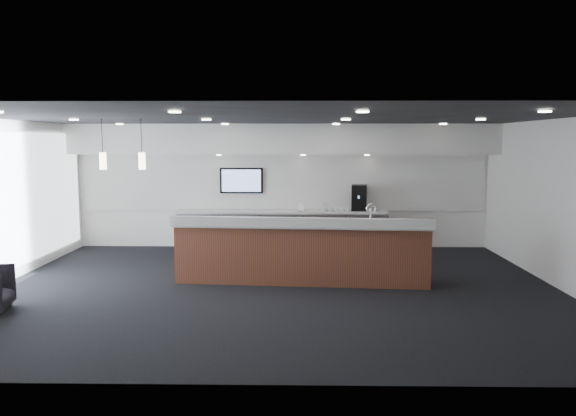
{
  "coord_description": "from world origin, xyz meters",
  "views": [
    {
      "loc": [
        0.38,
        -9.74,
        2.59
      ],
      "look_at": [
        0.18,
        1.3,
        1.29
      ],
      "focal_mm": 35.0,
      "sensor_mm": 36.0,
      "label": 1
    }
  ],
  "objects": [
    {
      "name": "back_wall",
      "position": [
        0.0,
        4.0,
        1.5
      ],
      "size": [
        10.0,
        0.02,
        3.0
      ],
      "primitive_type": "cube",
      "color": "white",
      "rests_on": "ground"
    },
    {
      "name": "coffee_machine",
      "position": [
        1.85,
        3.66,
        1.26
      ],
      "size": [
        0.4,
        0.5,
        0.62
      ],
      "rotation": [
        0.0,
        0.0,
        -0.13
      ],
      "color": "black",
      "rests_on": "back_credenza"
    },
    {
      "name": "info_sign_right",
      "position": [
        1.04,
        3.58,
        1.06
      ],
      "size": [
        0.16,
        0.05,
        0.22
      ],
      "primitive_type": "cube",
      "rotation": [
        0.0,
        0.0,
        0.21
      ],
      "color": "silver",
      "rests_on": "back_credenza"
    },
    {
      "name": "cup_2",
      "position": [
        1.29,
        3.56,
        0.99
      ],
      "size": [
        0.11,
        0.11,
        0.09
      ],
      "primitive_type": "imported",
      "rotation": [
        0.0,
        0.0,
        1.29
      ],
      "color": "white",
      "rests_on": "back_credenza"
    },
    {
      "name": "cup_4",
      "position": [
        1.01,
        3.56,
        0.99
      ],
      "size": [
        0.13,
        0.13,
        0.09
      ],
      "primitive_type": "imported",
      "rotation": [
        0.0,
        0.0,
        2.58
      ],
      "color": "white",
      "rests_on": "back_credenza"
    },
    {
      "name": "ground",
      "position": [
        0.0,
        0.0,
        0.0
      ],
      "size": [
        10.0,
        10.0,
        0.0
      ],
      "primitive_type": "plane",
      "color": "black",
      "rests_on": "ground"
    },
    {
      "name": "back_credenza",
      "position": [
        -0.0,
        3.64,
        0.48
      ],
      "size": [
        5.06,
        0.66,
        0.95
      ],
      "color": "gray",
      "rests_on": "ground"
    },
    {
      "name": "pendant_right",
      "position": [
        -3.1,
        0.8,
        2.25
      ],
      "size": [
        0.12,
        0.12,
        0.3
      ],
      "primitive_type": "cylinder",
      "color": "#FFF0C6",
      "rests_on": "ceiling"
    },
    {
      "name": "right_wall",
      "position": [
        5.0,
        0.0,
        1.5
      ],
      "size": [
        0.02,
        8.0,
        3.0
      ],
      "primitive_type": "cube",
      "color": "white",
      "rests_on": "ground"
    },
    {
      "name": "pendant_left",
      "position": [
        -2.4,
        0.8,
        2.25
      ],
      "size": [
        0.12,
        0.12,
        0.3
      ],
      "primitive_type": "cylinder",
      "color": "#FFF0C6",
      "rests_on": "ceiling"
    },
    {
      "name": "cup_1",
      "position": [
        1.43,
        3.56,
        0.99
      ],
      "size": [
        0.13,
        0.13,
        0.09
      ],
      "primitive_type": "imported",
      "rotation": [
        0.0,
        0.0,
        0.65
      ],
      "color": "white",
      "rests_on": "back_credenza"
    },
    {
      "name": "ceiling",
      "position": [
        0.0,
        0.0,
        3.0
      ],
      "size": [
        10.0,
        8.0,
        0.02
      ],
      "primitive_type": "cube",
      "color": "black",
      "rests_on": "back_wall"
    },
    {
      "name": "alcove_panel",
      "position": [
        0.0,
        3.97,
        1.6
      ],
      "size": [
        9.8,
        0.06,
        1.4
      ],
      "primitive_type": "cube",
      "color": "white",
      "rests_on": "back_wall"
    },
    {
      "name": "ceiling_can_lights",
      "position": [
        0.0,
        0.0,
        2.97
      ],
      "size": [
        7.0,
        5.0,
        0.02
      ],
      "primitive_type": null,
      "color": "white",
      "rests_on": "ceiling"
    },
    {
      "name": "info_sign_left",
      "position": [
        0.45,
        3.52,
        1.05
      ],
      "size": [
        0.15,
        0.07,
        0.21
      ],
      "primitive_type": "cube",
      "rotation": [
        0.0,
        0.0,
        -0.33
      ],
      "color": "silver",
      "rests_on": "back_credenza"
    },
    {
      "name": "wall_tv",
      "position": [
        -1.0,
        3.91,
        1.65
      ],
      "size": [
        1.05,
        0.08,
        0.62
      ],
      "color": "black",
      "rests_on": "back_wall"
    },
    {
      "name": "soffit_bulkhead",
      "position": [
        0.0,
        3.55,
        2.65
      ],
      "size": [
        10.0,
        0.9,
        0.7
      ],
      "primitive_type": "cube",
      "color": "white",
      "rests_on": "back_wall"
    },
    {
      "name": "cup_3",
      "position": [
        1.15,
        3.56,
        0.99
      ],
      "size": [
        0.12,
        0.12,
        0.09
      ],
      "primitive_type": "imported",
      "rotation": [
        0.0,
        0.0,
        1.94
      ],
      "color": "white",
      "rests_on": "back_credenza"
    },
    {
      "name": "service_counter",
      "position": [
        0.45,
        0.42,
        0.58
      ],
      "size": [
        4.74,
        1.15,
        1.49
      ],
      "rotation": [
        0.0,
        0.0,
        -0.08
      ],
      "color": "brown",
      "rests_on": "ground"
    },
    {
      "name": "cup_0",
      "position": [
        1.57,
        3.56,
        0.99
      ],
      "size": [
        0.09,
        0.09,
        0.09
      ],
      "primitive_type": "imported",
      "color": "white",
      "rests_on": "back_credenza"
    }
  ]
}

